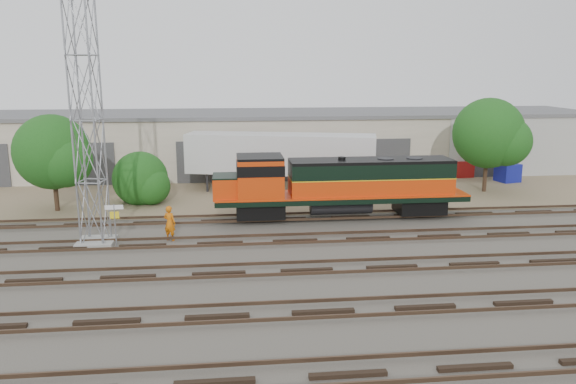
{
  "coord_description": "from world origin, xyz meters",
  "views": [
    {
      "loc": [
        -3.44,
        -27.06,
        9.13
      ],
      "look_at": [
        -0.12,
        4.0,
        2.2
      ],
      "focal_mm": 35.0,
      "sensor_mm": 36.0,
      "label": 1
    }
  ],
  "objects": [
    {
      "name": "signal_tower",
      "position": [
        -10.54,
        2.39,
        6.31
      ],
      "size": [
        1.91,
        1.91,
        12.93
      ],
      "rotation": [
        0.0,
        0.0,
        -0.18
      ],
      "color": "gray",
      "rests_on": "ground"
    },
    {
      "name": "sign_post",
      "position": [
        -9.37,
        1.7,
        1.59
      ],
      "size": [
        0.93,
        0.08,
        2.27
      ],
      "color": "gray",
      "rests_on": "ground"
    },
    {
      "name": "tree_west",
      "position": [
        -14.39,
        9.63,
        3.75
      ],
      "size": [
        5.04,
        4.8,
        6.28
      ],
      "color": "#382619",
      "rests_on": "ground"
    },
    {
      "name": "tracks",
      "position": [
        0.0,
        -3.0,
        0.08
      ],
      "size": [
        80.0,
        20.4,
        0.28
      ],
      "color": "black",
      "rests_on": "ground"
    },
    {
      "name": "tree_east",
      "position": [
        15.94,
        12.27,
        4.28
      ],
      "size": [
        5.45,
        5.19,
        7.01
      ],
      "color": "#382619",
      "rests_on": "ground"
    },
    {
      "name": "warehouse",
      "position": [
        0.04,
        22.98,
        2.65
      ],
      "size": [
        58.4,
        10.4,
        5.3
      ],
      "color": "beige",
      "rests_on": "ground"
    },
    {
      "name": "tree_mid",
      "position": [
        -9.33,
        11.48,
        1.57
      ],
      "size": [
        3.97,
        3.78,
        3.78
      ],
      "color": "#382619",
      "rests_on": "ground"
    },
    {
      "name": "locomotive",
      "position": [
        3.11,
        6.0,
        2.17
      ],
      "size": [
        15.51,
        2.72,
        3.73
      ],
      "color": "black",
      "rests_on": "tracks"
    },
    {
      "name": "dumpster_blue",
      "position": [
        19.23,
        15.85,
        0.75
      ],
      "size": [
        1.91,
        1.84,
        1.5
      ],
      "primitive_type": "cube",
      "rotation": [
        0.0,
        0.0,
        0.24
      ],
      "color": "navy",
      "rests_on": "ground"
    },
    {
      "name": "dumpster_red",
      "position": [
        16.39,
        18.27,
        0.7
      ],
      "size": [
        1.66,
        1.58,
        1.4
      ],
      "primitive_type": "cube",
      "rotation": [
        0.0,
        0.0,
        0.13
      ],
      "color": "maroon",
      "rests_on": "ground"
    },
    {
      "name": "ground",
      "position": [
        0.0,
        0.0,
        0.0
      ],
      "size": [
        140.0,
        140.0,
        0.0
      ],
      "primitive_type": "plane",
      "color": "#47423A",
      "rests_on": "ground"
    },
    {
      "name": "worker",
      "position": [
        -6.68,
        2.53,
        0.96
      ],
      "size": [
        0.84,
        0.74,
        1.92
      ],
      "primitive_type": "imported",
      "rotation": [
        0.0,
        0.0,
        2.64
      ],
      "color": "#D2640B",
      "rests_on": "ground"
    },
    {
      "name": "dirt_strip",
      "position": [
        0.0,
        15.0,
        0.01
      ],
      "size": [
        80.0,
        16.0,
        0.02
      ],
      "primitive_type": "cube",
      "color": "#726047",
      "rests_on": "ground"
    },
    {
      "name": "semi_trailer",
      "position": [
        0.74,
        14.22,
        2.72
      ],
      "size": [
        14.31,
        6.11,
        4.32
      ],
      "rotation": [
        0.0,
        0.0,
        -0.24
      ],
      "color": "silver",
      "rests_on": "ground"
    }
  ]
}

